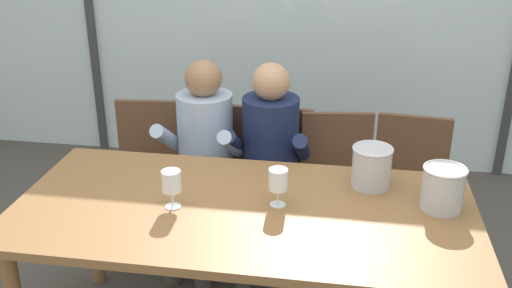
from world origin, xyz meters
name	(u,v)px	position (x,y,z in m)	size (l,w,h in m)	color
ground	(272,236)	(0.00, 1.00, 0.00)	(14.00, 14.00, 0.00)	#4C4742
window_glass_panel	(296,0)	(0.00, 2.21, 1.30)	(7.23, 0.03, 2.60)	silver
dining_table	(243,222)	(0.00, 0.00, 0.69)	(2.03, 0.97, 0.77)	olive
chair_near_curtain	(149,162)	(-0.76, 0.91, 0.51)	(0.48, 0.48, 0.87)	brown
chair_left_of_center	(212,166)	(-0.36, 0.92, 0.51)	(0.46, 0.46, 0.87)	brown
chair_center	(274,171)	(0.01, 0.92, 0.51)	(0.48, 0.48, 0.87)	brown
chair_right_of_center	(337,178)	(0.39, 0.88, 0.51)	(0.49, 0.49, 0.87)	brown
chair_near_window_right	(409,182)	(0.80, 0.90, 0.51)	(0.48, 0.48, 0.87)	brown
person_pale_blue_shirt	(202,151)	(-0.38, 0.76, 0.68)	(0.48, 0.63, 1.19)	#9EB2D1
person_navy_polo	(269,155)	(0.01, 0.76, 0.68)	(0.46, 0.61, 1.19)	#192347
ice_bucket_primary	(372,166)	(0.55, 0.29, 0.88)	(0.19, 0.19, 0.20)	#B7B7BC
ice_bucket_secondary	(443,188)	(0.85, 0.12, 0.87)	(0.19, 0.19, 0.20)	#B7B7BC
wine_glass_by_left_taster	(278,181)	(0.15, 0.04, 0.89)	(0.08, 0.08, 0.17)	silver
wine_glass_near_bucket	(171,183)	(-0.30, -0.05, 0.89)	(0.08, 0.08, 0.17)	silver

